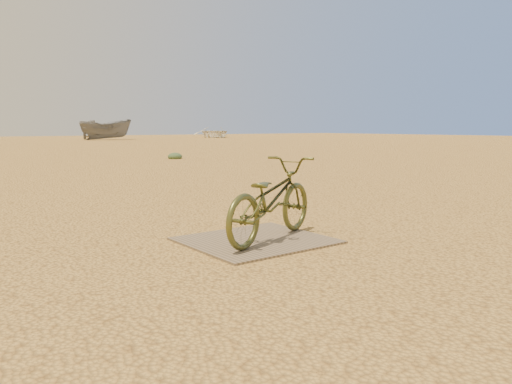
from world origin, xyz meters
TOP-DOWN VIEW (x-y plane):
  - ground at (0.00, 0.00)m, footprint 120.00×120.00m
  - plywood_board at (-0.01, 0.22)m, footprint 1.39×1.25m
  - bicycle at (0.11, 0.14)m, footprint 1.68×1.09m
  - boat_mid_right at (12.89, 39.27)m, footprint 4.66×1.78m
  - boat_far_right at (25.42, 41.43)m, footprint 5.30×6.31m
  - kale_b at (5.52, 12.50)m, footprint 0.52×0.52m

SIDE VIEW (x-z plane):
  - ground at x=0.00m, z-range 0.00..0.00m
  - kale_b at x=5.52m, z-range -0.14..0.14m
  - plywood_board at x=-0.01m, z-range 0.00..0.02m
  - bicycle at x=0.11m, z-range 0.02..0.85m
  - boat_far_right at x=25.42m, z-range 0.00..1.12m
  - boat_mid_right at x=12.89m, z-range 0.00..1.80m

